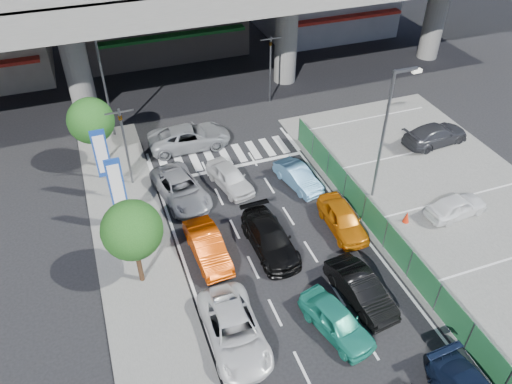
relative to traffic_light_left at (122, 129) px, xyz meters
name	(u,v)px	position (x,y,z in m)	size (l,w,h in m)	color
ground	(307,303)	(6.20, -12.00, -3.94)	(120.00, 120.00, 0.00)	black
parking_lot	(472,222)	(17.20, -10.00, -3.91)	(12.00, 28.00, 0.06)	#5A5A57
sidewalk_left	(143,280)	(-0.80, -8.00, -3.88)	(4.00, 30.00, 0.12)	#5A5A57
fence_run	(396,248)	(11.50, -11.00, -3.04)	(0.16, 22.00, 1.80)	#216235
traffic_light_left	(122,129)	(0.00, 0.00, 0.00)	(1.60, 1.24, 5.20)	#595B60
traffic_light_right	(271,53)	(11.70, 7.00, 0.00)	(1.60, 1.24, 5.20)	#595B60
street_lamp_right	(388,126)	(13.37, -6.00, 0.83)	(1.65, 0.22, 8.00)	#595B60
street_lamp_left	(105,72)	(-0.13, 6.00, 0.83)	(1.65, 0.22, 8.00)	#595B60
signboard_near	(117,186)	(-1.00, -4.01, -0.87)	(0.80, 0.14, 4.70)	#595B60
signboard_far	(102,156)	(-1.40, -1.01, -0.87)	(0.80, 0.14, 4.70)	#595B60
tree_near	(132,230)	(-0.80, -8.00, -0.55)	(2.80, 2.80, 4.80)	#382314
tree_far	(91,121)	(-1.60, 2.50, -0.55)	(2.80, 2.80, 4.80)	#382314
sedan_white_mid_left	(234,330)	(2.39, -12.77, -3.25)	(2.29, 4.97, 1.38)	white
taxi_teal_mid	(337,321)	(6.76, -13.80, -3.27)	(1.58, 3.94, 1.34)	teal
hatch_black_mid_right	(361,289)	(8.63, -12.61, -3.25)	(1.46, 4.19, 1.38)	black
taxi_orange_left	(208,247)	(2.68, -7.47, -3.25)	(1.46, 4.19, 1.38)	#D34104
sedan_black_mid	(270,238)	(5.88, -8.01, -3.25)	(1.93, 4.76, 1.38)	black
taxi_orange_right	(343,219)	(10.15, -7.92, -3.25)	(1.63, 4.05, 1.38)	#CF6C0A
wagon_silver_front_left	(181,189)	(2.50, -2.35, -3.25)	(2.29, 4.97, 1.38)	#999BA0
sedan_white_front_mid	(230,177)	(5.55, -2.25, -3.27)	(1.57, 3.91, 1.33)	silver
kei_truck_front_right	(298,177)	(9.45, -3.53, -3.33)	(1.29, 3.70, 1.22)	#578FBB
crossing_wagon_silver	(189,137)	(4.33, 2.88, -3.18)	(2.52, 5.47, 1.52)	#999CA0
parked_sedan_white	(456,206)	(16.63, -9.14, -3.25)	(1.48, 3.68, 1.26)	white
parked_sedan_dgrey	(436,134)	(20.04, -2.47, -3.19)	(1.93, 4.75, 1.38)	#313237
traffic_cone	(407,217)	(13.71, -8.74, -3.52)	(0.36, 0.36, 0.71)	red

